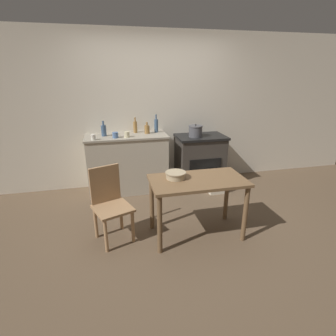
# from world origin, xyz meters

# --- Properties ---
(ground_plane) EXTENTS (14.00, 14.00, 0.00)m
(ground_plane) POSITION_xyz_m (0.00, 0.00, 0.00)
(ground_plane) COLOR brown
(wall_back) EXTENTS (8.00, 0.07, 2.55)m
(wall_back) POSITION_xyz_m (0.00, 1.58, 1.27)
(wall_back) COLOR beige
(wall_back) RESTS_ON ground_plane
(counter_cabinet) EXTENTS (1.30, 0.58, 0.95)m
(counter_cabinet) POSITION_xyz_m (-0.51, 1.28, 0.48)
(counter_cabinet) COLOR #B2A893
(counter_cabinet) RESTS_ON ground_plane
(stove) EXTENTS (0.83, 0.59, 0.88)m
(stove) POSITION_xyz_m (0.75, 1.27, 0.44)
(stove) COLOR #38332D
(stove) RESTS_ON ground_plane
(work_table) EXTENTS (1.11, 0.60, 0.74)m
(work_table) POSITION_xyz_m (0.18, -0.23, 0.62)
(work_table) COLOR brown
(work_table) RESTS_ON ground_plane
(chair) EXTENTS (0.52, 0.52, 0.88)m
(chair) POSITION_xyz_m (-0.83, -0.06, 0.47)
(chair) COLOR #A87F56
(chair) RESTS_ON ground_plane
(flour_sack) EXTENTS (0.26, 0.18, 0.36)m
(flour_sack) POSITION_xyz_m (0.89, 0.82, 0.18)
(flour_sack) COLOR beige
(flour_sack) RESTS_ON ground_plane
(stock_pot) EXTENTS (0.24, 0.24, 0.21)m
(stock_pot) POSITION_xyz_m (0.63, 1.22, 0.98)
(stock_pot) COLOR #4C4C51
(stock_pot) RESTS_ON stove
(mixing_bowl_large) EXTENTS (0.24, 0.24, 0.08)m
(mixing_bowl_large) POSITION_xyz_m (-0.06, -0.15, 0.78)
(mixing_bowl_large) COLOR tan
(mixing_bowl_large) RESTS_ON work_table
(bottle_far_left) EXTENTS (0.08, 0.08, 0.19)m
(bottle_far_left) POSITION_xyz_m (-0.17, 1.32, 1.02)
(bottle_far_left) COLOR olive
(bottle_far_left) RESTS_ON counter_cabinet
(bottle_left) EXTENTS (0.06, 0.06, 0.30)m
(bottle_left) POSITION_xyz_m (0.00, 1.39, 1.07)
(bottle_left) COLOR #3D5675
(bottle_left) RESTS_ON counter_cabinet
(bottle_mid_left) EXTENTS (0.08, 0.08, 0.24)m
(bottle_mid_left) POSITION_xyz_m (-0.86, 1.30, 1.04)
(bottle_mid_left) COLOR #3D5675
(bottle_mid_left) RESTS_ON counter_cabinet
(bottle_center_left) EXTENTS (0.06, 0.06, 0.25)m
(bottle_center_left) POSITION_xyz_m (-0.34, 1.43, 1.05)
(bottle_center_left) COLOR olive
(bottle_center_left) RESTS_ON counter_cabinet
(cup_center) EXTENTS (0.07, 0.07, 0.08)m
(cup_center) POSITION_xyz_m (-1.01, 1.07, 0.99)
(cup_center) COLOR silver
(cup_center) RESTS_ON counter_cabinet
(cup_center_right) EXTENTS (0.09, 0.09, 0.09)m
(cup_center_right) POSITION_xyz_m (-0.69, 1.13, 1.00)
(cup_center_right) COLOR #4C6B99
(cup_center_right) RESTS_ON counter_cabinet
(cup_mid_right) EXTENTS (0.08, 0.08, 0.09)m
(cup_mid_right) POSITION_xyz_m (-0.51, 1.14, 1.00)
(cup_mid_right) COLOR beige
(cup_mid_right) RESTS_ON counter_cabinet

